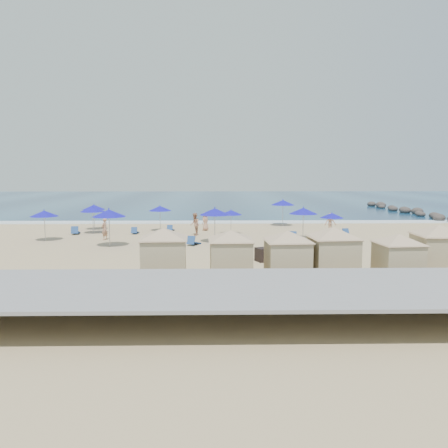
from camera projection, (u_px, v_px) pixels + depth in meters
The scene contains 32 objects.
ground at pixel (227, 247), 30.53m from camera, with size 160.00×160.00×0.00m, color tan.
ocean at pixel (219, 200), 85.15m from camera, with size 160.00×80.00×0.06m, color navy.
surf_line at pixel (223, 222), 45.92m from camera, with size 160.00×2.50×0.08m, color white.
seawall at pixel (235, 289), 17.05m from camera, with size 160.00×6.10×1.22m.
rock_jetty at pixel (409, 211), 55.69m from camera, with size 2.56×26.66×0.96m.
trash_bin at pixel (263, 255), 25.58m from camera, with size 0.80×0.80×0.80m, color black.
cabana_0 at pixel (164, 248), 20.80m from camera, with size 4.49×4.49×2.82m.
cabana_1 at pixel (231, 249), 20.97m from camera, with size 4.27×4.27×2.68m.
cabana_2 at pixel (288, 250), 20.70m from camera, with size 4.28×4.28×2.69m.
cabana_3 at pixel (333, 247), 21.05m from camera, with size 4.51×4.51×2.84m.
cabana_4 at pixel (398, 252), 20.64m from camera, with size 4.02×4.02×2.53m.
cabana_5 at pixel (439, 244), 21.56m from camera, with size 4.62×4.62×2.90m.
umbrella_0 at pixel (93, 209), 37.35m from camera, with size 2.13×2.13×2.42m.
umbrella_1 at pixel (44, 214), 33.29m from camera, with size 2.12×2.12×2.42m.
umbrella_2 at pixel (94, 207), 39.98m from camera, with size 2.08×2.08×2.37m.
umbrella_3 at pixel (109, 213), 30.64m from camera, with size 2.39×2.39×2.73m.
umbrella_4 at pixel (160, 208), 38.99m from camera, with size 2.06×2.06×2.34m.
umbrella_5 at pixel (215, 212), 32.43m from camera, with size 2.34×2.34×2.67m.
umbrella_6 at pixel (231, 212), 36.88m from camera, with size 1.88×1.88×2.14m.
umbrella_7 at pixel (303, 211), 34.10m from camera, with size 2.25×2.25×2.57m.
umbrella_8 at pixel (283, 203), 42.73m from camera, with size 2.34×2.34×2.66m.
umbrella_9 at pixel (332, 215), 34.46m from camera, with size 1.86×1.86×2.12m.
beach_chair_0 at pixel (75, 231), 36.97m from camera, with size 0.78×1.40×0.73m.
beach_chair_1 at pixel (135, 231), 37.26m from camera, with size 0.55×1.15×0.62m.
beach_chair_2 at pixel (171, 229), 38.95m from camera, with size 0.63×1.16×0.61m.
beach_chair_3 at pixel (193, 242), 31.37m from camera, with size 1.06×1.44×0.72m.
beach_chair_4 at pixel (293, 237), 33.88m from camera, with size 0.98×1.43×0.72m.
beach_chair_5 at pixel (344, 233), 36.02m from camera, with size 0.81×1.31×0.67m.
beachgoer_0 at pixel (104, 229), 33.84m from camera, with size 0.63×0.41×1.72m, color tan.
beachgoer_1 at pixel (195, 224), 36.35m from camera, with size 0.91×0.71×1.88m, color tan.
beachgoer_2 at pixel (330, 222), 38.93m from camera, with size 1.05×0.60×1.62m, color tan.
beachgoer_3 at pixel (205, 221), 39.40m from camera, with size 0.81×0.53×1.66m, color tan.
Camera 1 is at (-0.77, -30.13, 5.13)m, focal length 35.00 mm.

